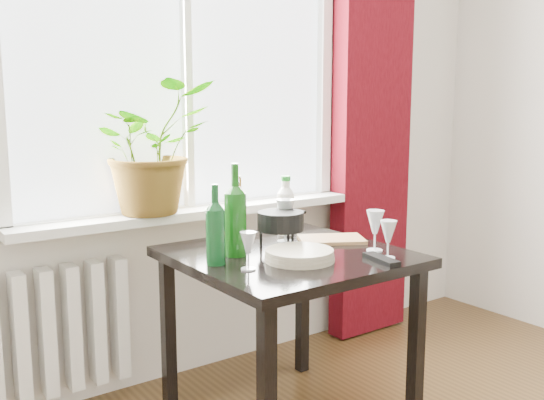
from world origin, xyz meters
TOP-DOWN VIEW (x-y plane):
  - window at (0.00, 2.22)m, footprint 1.72×0.08m
  - windowsill at (0.00, 2.15)m, footprint 1.72×0.20m
  - curtain at (1.12, 2.12)m, footprint 0.50×0.12m
  - radiator at (-0.75, 2.18)m, footprint 0.80×0.10m
  - table at (0.10, 1.55)m, footprint 0.85×0.85m
  - potted_plant at (-0.21, 2.14)m, footprint 0.57×0.51m
  - wine_bottle_left at (-0.23, 1.56)m, footprint 0.09×0.09m
  - wine_bottle_right at (-0.10, 1.63)m, footprint 0.10×0.10m
  - bottle_amber at (0.03, 1.82)m, footprint 0.09×0.09m
  - cleaning_bottle at (0.29, 1.82)m, footprint 0.08×0.08m
  - wineglass_front_right at (0.39, 1.36)m, footprint 0.08×0.08m
  - wineglass_far_right at (0.35, 1.24)m, footprint 0.09×0.09m
  - wineglass_back_center at (0.19, 1.70)m, footprint 0.09×0.09m
  - wineglass_back_left at (-0.09, 1.74)m, footprint 0.08×0.08m
  - wineglass_front_left at (-0.18, 1.43)m, footprint 0.08×0.08m
  - plate_stack at (0.05, 1.42)m, footprint 0.30×0.30m
  - fondue_pot at (0.12, 1.64)m, footprint 0.28×0.27m
  - tv_remote at (0.29, 1.23)m, footprint 0.08×0.18m
  - cutting_board at (0.37, 1.60)m, footprint 0.33×0.29m

SIDE VIEW (x-z plane):
  - radiator at x=-0.75m, z-range 0.10..0.66m
  - table at x=0.10m, z-range 0.28..1.02m
  - cutting_board at x=0.37m, z-range 0.74..0.75m
  - tv_remote at x=0.29m, z-range 0.74..0.76m
  - plate_stack at x=0.05m, z-range 0.74..0.78m
  - wineglass_front_left at x=-0.18m, z-range 0.74..0.88m
  - fondue_pot at x=0.12m, z-range 0.74..0.89m
  - wineglass_far_right at x=0.35m, z-range 0.74..0.89m
  - wineglass_back_left at x=-0.09m, z-range 0.74..0.90m
  - windowsill at x=0.00m, z-range 0.80..0.84m
  - wineglass_front_right at x=0.39m, z-range 0.74..0.91m
  - wineglass_back_center at x=0.19m, z-range 0.74..0.93m
  - cleaning_bottle at x=0.29m, z-range 0.74..1.01m
  - bottle_amber at x=0.03m, z-range 0.74..1.04m
  - wine_bottle_left at x=-0.23m, z-range 0.74..1.04m
  - wine_bottle_right at x=-0.10m, z-range 0.74..1.11m
  - potted_plant at x=-0.21m, z-range 0.84..1.44m
  - curtain at x=1.12m, z-range 0.01..2.58m
  - window at x=0.00m, z-range 0.79..2.41m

